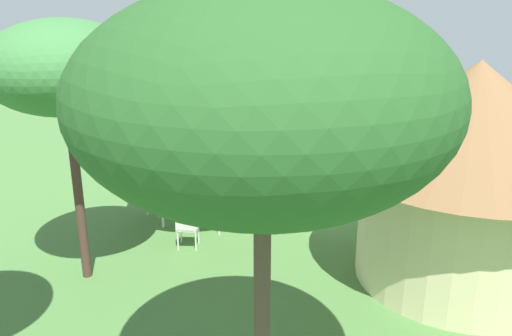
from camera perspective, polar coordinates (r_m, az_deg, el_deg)
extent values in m
plane|color=#4A773A|center=(14.13, 3.03, -3.06)|extent=(36.00, 36.00, 0.00)
cylinder|color=beige|center=(10.45, 21.42, -5.63)|extent=(3.73, 3.73, 2.24)
cone|color=brown|center=(9.85, 22.79, 5.40)|extent=(4.86, 4.86, 1.88)
cylinder|color=brown|center=(12.11, -6.56, -1.10)|extent=(0.10, 0.10, 2.28)
cone|color=olive|center=(11.68, -6.85, 6.35)|extent=(3.43, 3.43, 0.93)
cube|color=white|center=(12.25, -6.49, -2.95)|extent=(1.69, 1.30, 0.04)
cylinder|color=silver|center=(11.80, -4.09, -5.68)|extent=(0.06, 0.06, 0.70)
cylinder|color=silver|center=(12.31, -10.15, -4.89)|extent=(0.06, 0.06, 0.70)
cylinder|color=silver|center=(12.53, -2.79, -4.19)|extent=(0.06, 0.06, 0.70)
cylinder|color=silver|center=(13.00, -8.55, -3.52)|extent=(0.06, 0.06, 0.70)
cube|color=white|center=(12.64, -1.14, -3.47)|extent=(0.55, 0.56, 0.04)
cube|color=white|center=(12.62, -0.33, -2.42)|extent=(0.19, 0.43, 0.45)
cylinder|color=white|center=(12.51, -1.65, -4.83)|extent=(0.04, 0.04, 0.45)
cylinder|color=white|center=(12.84, -2.17, -4.20)|extent=(0.04, 0.04, 0.45)
cylinder|color=white|center=(12.61, -0.09, -4.62)|extent=(0.04, 0.04, 0.45)
cylinder|color=white|center=(12.95, -0.64, -4.01)|extent=(0.04, 0.04, 0.45)
cube|color=white|center=(13.06, -10.68, -3.07)|extent=(0.58, 0.59, 0.04)
cube|color=white|center=(13.10, -11.37, -1.99)|extent=(0.25, 0.40, 0.45)
cylinder|color=white|center=(13.17, -9.49, -3.87)|extent=(0.04, 0.04, 0.45)
cylinder|color=white|center=(12.90, -10.56, -4.41)|extent=(0.04, 0.04, 0.45)
cylinder|color=white|center=(13.39, -10.68, -3.57)|extent=(0.04, 0.04, 0.45)
cylinder|color=white|center=(13.13, -11.76, -4.09)|extent=(0.04, 0.04, 0.45)
cube|color=silver|center=(11.27, -7.44, -6.42)|extent=(0.45, 0.44, 0.04)
cube|color=silver|center=(11.01, -7.67, -5.77)|extent=(0.44, 0.06, 0.45)
cylinder|color=silver|center=(11.56, -8.17, -7.03)|extent=(0.04, 0.04, 0.45)
cylinder|color=silver|center=(11.49, -6.30, -7.11)|extent=(0.04, 0.04, 0.45)
cylinder|color=silver|center=(11.24, -8.52, -7.81)|extent=(0.04, 0.04, 0.45)
cylinder|color=silver|center=(11.18, -6.60, -7.89)|extent=(0.04, 0.04, 0.45)
cylinder|color=black|center=(12.39, 3.52, -4.14)|extent=(0.12, 0.12, 0.83)
cylinder|color=black|center=(12.29, 3.07, -4.33)|extent=(0.12, 0.12, 0.83)
cube|color=beige|center=(12.09, 3.36, -1.13)|extent=(0.46, 0.47, 0.59)
cylinder|color=#D5B290|center=(12.27, 4.13, -0.77)|extent=(0.09, 0.09, 0.55)
cylinder|color=#D5B290|center=(11.90, 2.56, -1.34)|extent=(0.09, 0.09, 0.55)
sphere|color=#D5B290|center=(11.96, 3.39, 0.80)|extent=(0.22, 0.22, 0.22)
cylinder|color=black|center=(16.76, 14.57, 1.32)|extent=(0.12, 0.12, 0.84)
cylinder|color=black|center=(16.84, 14.14, 1.42)|extent=(0.12, 0.12, 0.84)
cube|color=#3553BC|center=(16.61, 14.54, 3.73)|extent=(0.47, 0.47, 0.59)
cylinder|color=#A66E58|center=(16.49, 15.31, 3.62)|extent=(0.09, 0.09, 0.56)
cylinder|color=#A66E58|center=(16.74, 13.80, 3.95)|extent=(0.09, 0.09, 0.56)
sphere|color=#A66E58|center=(16.52, 14.66, 5.17)|extent=(0.23, 0.23, 0.23)
cube|color=#D15247|center=(13.48, 5.16, -3.18)|extent=(0.74, 0.73, 0.03)
cube|color=white|center=(13.25, 4.22, -2.51)|extent=(0.73, 0.73, 0.31)
cube|color=beige|center=(13.69, 4.32, -3.32)|extent=(0.53, 0.36, 0.22)
cube|color=beige|center=(13.30, 5.61, -4.01)|extent=(0.53, 0.36, 0.22)
cylinder|color=silver|center=(15.57, 2.27, 2.98)|extent=(1.34, 1.61, 0.69)
cylinder|color=black|center=(15.81, 1.71, 3.22)|extent=(0.64, 0.43, 0.70)
cylinder|color=black|center=(15.35, 2.78, 2.75)|extent=(0.64, 0.43, 0.70)
cylinder|color=silver|center=(14.93, 3.75, 3.00)|extent=(0.55, 0.63, 0.51)
cube|color=silver|center=(14.66, 4.36, 3.35)|extent=(0.36, 0.44, 0.20)
cube|color=black|center=(14.53, 4.76, 3.08)|extent=(0.16, 0.16, 0.12)
cube|color=black|center=(14.88, 3.77, 3.74)|extent=(0.22, 0.34, 0.28)
cylinder|color=silver|center=(15.40, 3.92, 0.27)|extent=(0.11, 0.11, 0.78)
cylinder|color=black|center=(15.52, 3.89, -0.98)|extent=(0.13, 0.13, 0.06)
cylinder|color=silver|center=(15.21, 2.73, 0.06)|extent=(0.11, 0.11, 0.78)
cylinder|color=black|center=(15.32, 2.71, -1.21)|extent=(0.13, 0.13, 0.06)
cylinder|color=silver|center=(16.30, 1.78, 1.32)|extent=(0.11, 0.11, 0.78)
cylinder|color=black|center=(16.40, 1.77, 0.12)|extent=(0.13, 0.13, 0.06)
cylinder|color=silver|center=(16.11, 0.63, 1.13)|extent=(0.11, 0.11, 0.78)
cylinder|color=black|center=(16.22, 0.62, -0.08)|extent=(0.13, 0.13, 0.06)
cylinder|color=black|center=(16.24, 0.81, 3.27)|extent=(0.16, 0.23, 0.53)
cylinder|color=silver|center=(16.28, -6.63, 3.67)|extent=(1.65, 0.83, 0.70)
cylinder|color=black|center=(16.35, -7.72, 3.69)|extent=(0.14, 0.71, 0.71)
cylinder|color=black|center=(16.22, -5.64, 3.65)|extent=(0.14, 0.71, 0.71)
cylinder|color=silver|center=(16.08, -3.88, 4.23)|extent=(0.57, 0.36, 0.51)
cube|color=silver|center=(16.00, -2.90, 4.76)|extent=(0.41, 0.21, 0.20)
cube|color=black|center=(15.98, -2.25, 4.65)|extent=(0.13, 0.13, 0.12)
cube|color=black|center=(16.04, -3.89, 4.92)|extent=(0.37, 0.07, 0.28)
cylinder|color=silver|center=(16.52, -4.35, 1.56)|extent=(0.11, 0.11, 0.81)
cylinder|color=black|center=(16.63, -4.32, 0.33)|extent=(0.13, 0.13, 0.06)
cylinder|color=silver|center=(16.16, -4.60, 1.17)|extent=(0.11, 0.11, 0.81)
cylinder|color=black|center=(16.27, -4.56, -0.08)|extent=(0.13, 0.13, 0.06)
cylinder|color=silver|center=(16.78, -8.43, 1.67)|extent=(0.11, 0.11, 0.81)
cylinder|color=black|center=(16.89, -8.37, 0.46)|extent=(0.13, 0.13, 0.06)
cylinder|color=silver|center=(16.42, -8.75, 1.30)|extent=(0.11, 0.11, 0.81)
cylinder|color=black|center=(16.53, -8.69, 0.06)|extent=(0.13, 0.13, 0.06)
cylinder|color=black|center=(16.51, -9.49, 3.38)|extent=(0.24, 0.07, 0.53)
cylinder|color=silver|center=(14.81, 13.59, 1.71)|extent=(0.72, 1.44, 0.69)
cylinder|color=black|center=(14.54, 13.84, 1.39)|extent=(0.70, 0.10, 0.70)
cylinder|color=black|center=(15.05, 13.37, 1.99)|extent=(0.70, 0.10, 0.70)
cylinder|color=silver|center=(15.43, 13.04, 3.10)|extent=(0.32, 0.55, 0.51)
cube|color=silver|center=(15.65, 12.86, 3.94)|extent=(0.19, 0.40, 0.20)
cube|color=black|center=(15.83, 12.71, 3.99)|extent=(0.12, 0.12, 0.12)
cube|color=black|center=(15.38, 13.09, 3.82)|extent=(0.05, 0.37, 0.28)
cylinder|color=silver|center=(15.46, 12.28, -0.03)|extent=(0.11, 0.11, 0.79)
cylinder|color=black|center=(15.57, 12.19, -1.29)|extent=(0.13, 0.13, 0.06)
cylinder|color=silver|center=(15.55, 13.64, -0.02)|extent=(0.11, 0.11, 0.79)
cylinder|color=black|center=(15.66, 13.54, -1.29)|extent=(0.13, 0.13, 0.06)
cylinder|color=silver|center=(14.46, 13.15, -1.37)|extent=(0.11, 0.11, 0.79)
cylinder|color=black|center=(14.58, 13.05, -2.72)|extent=(0.13, 0.13, 0.06)
cylinder|color=silver|center=(14.55, 14.60, -1.36)|extent=(0.11, 0.11, 0.79)
cylinder|color=black|center=(14.67, 14.49, -2.70)|extent=(0.13, 0.13, 0.06)
cylinder|color=black|center=(14.13, 14.25, 0.44)|extent=(0.06, 0.24, 0.53)
cylinder|color=#4A3229|center=(10.11, -18.77, -3.07)|extent=(0.17, 0.17, 3.23)
ellipsoid|color=#3D7A3D|center=(9.56, -20.21, 10.28)|extent=(2.72, 2.72, 1.63)
ellipsoid|color=#255622|center=(4.87, 0.76, 7.52)|extent=(3.60, 3.60, 2.16)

